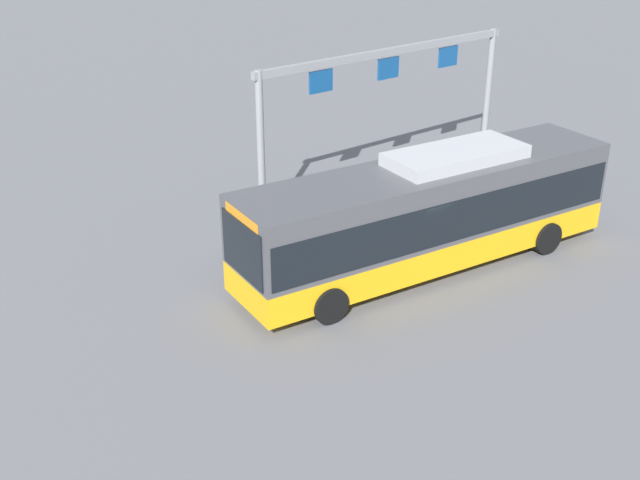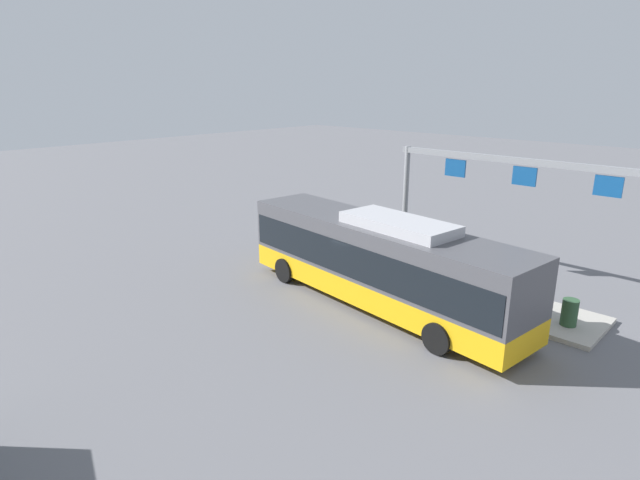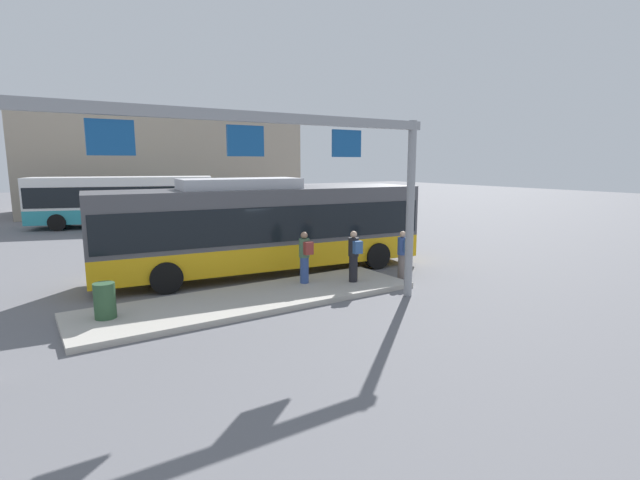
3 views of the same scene
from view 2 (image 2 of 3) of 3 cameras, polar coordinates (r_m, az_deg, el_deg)
name	(u,v)px [view 2 (image 2 of 3)]	position (r m, az deg, el deg)	size (l,w,h in m)	color
ground_plane	(377,305)	(19.49, 6.23, -7.05)	(120.00, 120.00, 0.00)	slate
platform_curb	(463,293)	(20.92, 15.39, -5.63)	(10.00, 2.80, 0.16)	#B2ADA3
bus_main	(379,258)	(18.82, 6.42, -2.01)	(11.96, 3.86, 3.46)	#EAAD14
person_boarding	(358,242)	(23.74, 4.18, -0.27)	(0.37, 0.55, 1.67)	slate
person_waiting_near	(395,249)	(22.45, 8.16, -0.99)	(0.38, 0.55, 1.67)	black
person_waiting_mid	(413,261)	(21.13, 10.15, -2.23)	(0.34, 0.52, 1.67)	#334C8C
platform_sign_gantry	(522,194)	(21.20, 21.26, 4.74)	(10.87, 0.24, 5.20)	gray
trash_bin	(570,312)	(19.17, 25.63, -7.15)	(0.52, 0.52, 0.90)	#2D5133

